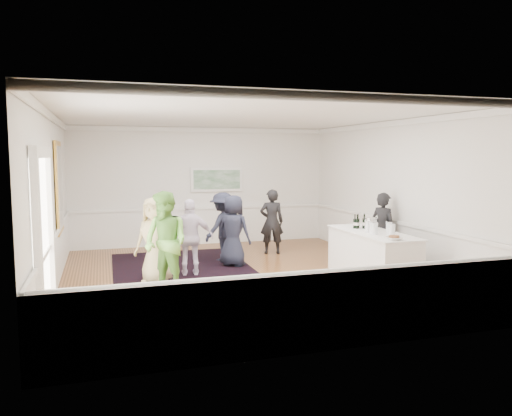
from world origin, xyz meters
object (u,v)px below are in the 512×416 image
object	(u,v)px
guest_green	(166,242)
guest_navy	(234,231)
guest_dark_b	(272,222)
guest_lilac	(191,237)
guest_dark_a	(223,227)
nut_bowl	(394,238)
ice_bucket	(371,224)
bartender	(383,230)
serving_table	(372,255)
guest_tan	(155,240)

from	to	relation	value
guest_green	guest_navy	distance (m)	2.42
guest_green	guest_dark_b	bearing A→B (deg)	95.30
guest_lilac	guest_dark_a	size ratio (longest dim) A/B	0.98
guest_dark_a	nut_bowl	bearing A→B (deg)	88.75
guest_dark_b	ice_bucket	xyz separation A→B (m)	(1.16, -2.77, 0.25)
bartender	ice_bucket	distance (m)	0.94
serving_table	nut_bowl	size ratio (longest dim) A/B	8.15
guest_dark_a	guest_dark_b	size ratio (longest dim) A/B	0.99
bartender	guest_dark_b	xyz separation A→B (m)	(-1.83, 2.15, -0.02)
guest_dark_b	nut_bowl	bearing A→B (deg)	116.81
guest_lilac	guest_dark_a	bearing A→B (deg)	-120.09
serving_table	guest_dark_a	bearing A→B (deg)	133.20
guest_green	guest_dark_a	xyz separation A→B (m)	(1.60, 2.38, -0.11)
nut_bowl	ice_bucket	bearing A→B (deg)	79.40
guest_green	guest_lilac	xyz separation A→B (m)	(0.64, 1.15, -0.12)
ice_bucket	guest_dark_b	bearing A→B (deg)	112.65
guest_green	ice_bucket	world-z (taller)	guest_green
bartender	guest_tan	distance (m)	4.89
nut_bowl	guest_tan	bearing A→B (deg)	154.73
serving_table	guest_dark_b	size ratio (longest dim) A/B	1.44
guest_tan	guest_navy	xyz separation A→B (m)	(1.80, 0.99, -0.04)
serving_table	ice_bucket	xyz separation A→B (m)	(0.09, 0.23, 0.58)
guest_tan	nut_bowl	distance (m)	4.42
guest_dark_a	ice_bucket	size ratio (longest dim) A/B	6.12
bartender	guest_green	xyz separation A→B (m)	(-4.78, -0.66, 0.08)
bartender	guest_dark_a	world-z (taller)	bartender
guest_lilac	guest_dark_b	size ratio (longest dim) A/B	0.97
guest_tan	guest_green	world-z (taller)	guest_green
guest_dark_b	guest_lilac	bearing A→B (deg)	49.14
guest_lilac	nut_bowl	size ratio (longest dim) A/B	5.48
guest_dark_b	guest_green	bearing A→B (deg)	57.08
ice_bucket	nut_bowl	world-z (taller)	ice_bucket
guest_dark_b	bartender	bearing A→B (deg)	143.85
guest_green	guest_dark_b	distance (m)	4.08
serving_table	guest_navy	world-z (taller)	guest_navy
guest_tan	ice_bucket	size ratio (longest dim) A/B	6.40
guest_dark_a	guest_navy	xyz separation A→B (m)	(0.09, -0.65, -0.01)
guest_green	guest_dark_a	world-z (taller)	guest_green
guest_dark_a	ice_bucket	bearing A→B (deg)	102.74
guest_tan	guest_green	size ratio (longest dim) A/B	0.92
bartender	guest_dark_b	distance (m)	2.82
guest_dark_a	nut_bowl	size ratio (longest dim) A/B	5.59
nut_bowl	guest_navy	bearing A→B (deg)	127.41
guest_green	nut_bowl	bearing A→B (deg)	35.28
bartender	nut_bowl	world-z (taller)	bartender
bartender	guest_green	bearing A→B (deg)	76.13
guest_lilac	nut_bowl	bearing A→B (deg)	152.74
guest_lilac	ice_bucket	distance (m)	3.65
guest_dark_a	guest_navy	distance (m)	0.66
guest_tan	guest_dark_b	xyz separation A→B (m)	(3.06, 2.07, -0.03)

